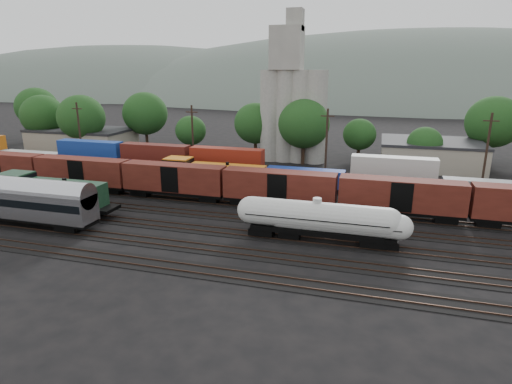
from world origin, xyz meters
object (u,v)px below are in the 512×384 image
(green_locomotive, at_px, (46,193))
(grain_silo, at_px, (292,105))
(tank_car_a, at_px, (317,218))
(orange_locomotive, at_px, (207,175))

(green_locomotive, bearing_deg, grain_silo, 59.61)
(tank_car_a, relative_size, grain_silo, 0.62)
(green_locomotive, relative_size, tank_car_a, 1.02)
(orange_locomotive, relative_size, grain_silo, 0.66)
(green_locomotive, xyz_separation_m, orange_locomotive, (16.42, 15.00, -0.02))
(green_locomotive, relative_size, grain_silo, 0.63)
(green_locomotive, height_order, tank_car_a, green_locomotive)
(green_locomotive, relative_size, orange_locomotive, 0.95)
(green_locomotive, distance_m, grain_silo, 48.29)
(orange_locomotive, bearing_deg, green_locomotive, -137.58)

